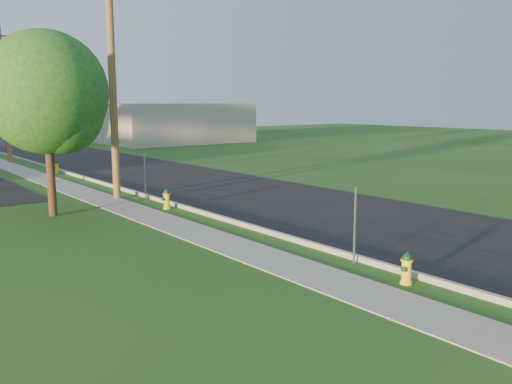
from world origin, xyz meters
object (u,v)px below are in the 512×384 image
utility_pole_mid (112,82)px  hydrant_near (407,268)px  hydrant_far (57,167)px  hydrant_mid (167,199)px  tree_verge (49,97)px  utility_pole_far (4,92)px

utility_pole_mid → hydrant_near: utility_pole_mid is taller
hydrant_far → hydrant_mid: bearing=-90.7°
hydrant_mid → hydrant_far: 13.58m
tree_verge → hydrant_near: (3.83, -12.62, -3.92)m
utility_pole_far → tree_verge: size_ratio=1.43×
utility_pole_far → hydrant_near: bearing=-89.0°
tree_verge → hydrant_mid: (3.81, -1.39, -3.89)m
tree_verge → utility_pole_mid: bearing=31.7°
utility_pole_far → hydrant_mid: utility_pole_far is taller
utility_pole_mid → hydrant_near: size_ratio=13.03×
utility_pole_far → tree_verge: utility_pole_far is taller
hydrant_near → hydrant_mid: hydrant_mid is taller
hydrant_mid → hydrant_far: bearing=89.3°
utility_pole_far → hydrant_far: 9.02m
utility_pole_far → hydrant_near: (0.58, -32.63, -4.44)m
utility_pole_far → hydrant_mid: size_ratio=11.91×
hydrant_near → utility_pole_far: bearing=91.0°
tree_verge → hydrant_mid: tree_verge is taller
hydrant_near → hydrant_far: size_ratio=1.01×
hydrant_far → utility_pole_far: bearing=95.3°
utility_pole_mid → hydrant_far: 11.19m
hydrant_near → hydrant_far: (0.15, 24.81, -0.00)m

